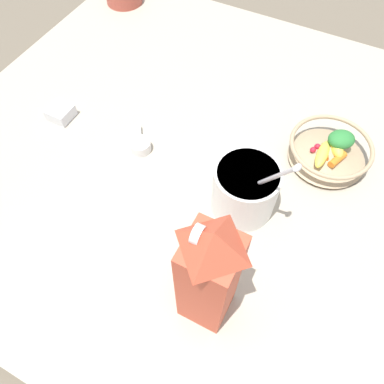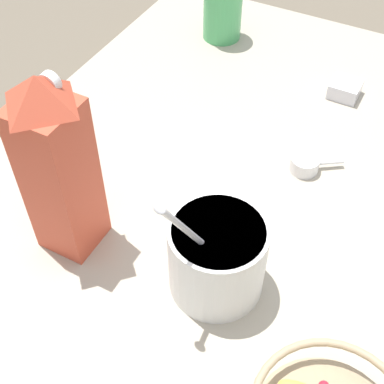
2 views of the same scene
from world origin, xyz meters
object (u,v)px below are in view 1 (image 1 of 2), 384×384
object	(u,v)px
fruit_bowl	(330,150)
yogurt_tub	(245,188)
milk_carton	(209,276)
spice_jar	(61,113)

from	to	relation	value
fruit_bowl	yogurt_tub	distance (m)	0.25
milk_carton	spice_jar	bearing A→B (deg)	-115.86
fruit_bowl	yogurt_tub	size ratio (longest dim) A/B	0.80
milk_carton	yogurt_tub	distance (m)	0.25
yogurt_tub	milk_carton	bearing A→B (deg)	6.35
fruit_bowl	yogurt_tub	world-z (taller)	yogurt_tub
fruit_bowl	milk_carton	distance (m)	0.47
spice_jar	milk_carton	bearing A→B (deg)	64.14
fruit_bowl	spice_jar	bearing A→B (deg)	-74.78
milk_carton	yogurt_tub	size ratio (longest dim) A/B	1.26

